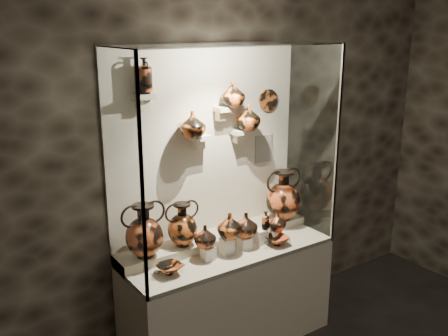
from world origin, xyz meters
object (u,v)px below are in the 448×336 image
Objects in this scene: amphora_mid at (182,224)px; lekythos_small at (265,219)px; jug_c at (246,225)px; ovoid_vase_b at (233,94)px; kylix_right at (277,240)px; lekythos_tall at (145,73)px; kylix_left at (169,268)px; amphora_right at (283,195)px; ovoid_vase_c at (248,117)px; jug_e at (277,222)px; jug_a at (205,236)px; amphora_left at (144,231)px; ovoid_vase_a at (193,124)px; jug_b at (230,226)px.

lekythos_small is (0.64, -0.20, -0.04)m from amphora_mid.
jug_c is 1.02× the size of ovoid_vase_b.
lekythos_tall is (-0.91, 0.38, 1.33)m from kylix_right.
lekythos_small is at bearing -18.99° from kylix_left.
amphora_mid is 1.22× the size of lekythos_tall.
jug_c is at bearing -178.84° from amphora_right.
ovoid_vase_c is at bearing 20.56° from amphora_mid.
jug_e is at bearing 64.46° from kylix_right.
lekythos_tall reaches higher than jug_e.
ovoid_vase_b is (-0.19, 0.35, 1.14)m from kylix_right.
kylix_right is 1.66m from lekythos_tall.
jug_a is 0.38m from jug_c.
kylix_right is at bearing -154.00° from jug_e.
lekythos_tall is (-0.30, 0.27, 1.19)m from jug_a.
lekythos_small is 0.87× the size of ovoid_vase_b.
lekythos_tall is at bearing 173.85° from lekythos_small.
amphora_left is at bearing -178.30° from lekythos_small.
lekythos_tall is (-0.98, 0.30, 1.22)m from jug_e.
jug_a is at bearing -173.91° from jug_c.
ovoid_vase_a is (-0.51, 0.26, 0.78)m from lekythos_small.
kylix_left is (-1.22, -0.21, -0.25)m from amphora_right.
lekythos_tall is at bearing 65.72° from amphora_left.
kylix_left is at bearing 179.25° from ovoid_vase_b.
amphora_mid reaches higher than kylix_right.
amphora_mid is at bearing 165.24° from jug_c.
jug_a is (0.09, -0.18, -0.06)m from amphora_mid.
amphora_mid is 0.99m from ovoid_vase_c.
kylix_left is at bearing 157.29° from jug_e.
ovoid_vase_b is at bearing 154.50° from amphora_right.
lekythos_tall is at bearing 63.78° from kylix_left.
ovoid_vase_a is at bearing 159.10° from amphora_right.
amphora_right is at bearing 40.95° from lekythos_small.
lekythos_tall is (-0.86, 0.30, 1.17)m from lekythos_small.
jug_c is 0.29m from kylix_right.
lekythos_small is 0.60× the size of lekythos_tall.
jug_b is 1.01m from ovoid_vase_b.
amphora_right is at bearing -1.19° from jug_b.
amphora_mid is 1.77× the size of ovoid_vase_b.
kylix_right is 1.00m from ovoid_vase_c.
lekythos_small is 0.74× the size of kylix_left.
ovoid_vase_a is (-0.56, 0.34, 0.94)m from kylix_right.
lekythos_tall is at bearing 138.69° from jug_e.
lekythos_small is (-0.12, 0.00, 0.05)m from jug_e.
ovoid_vase_b is (0.42, 0.24, 1.00)m from jug_a.
jug_a is 0.87× the size of jug_c.
kylix_left is at bearing -153.84° from jug_a.
jug_a is at bearing -169.65° from lekythos_small.
jug_b is 0.35m from lekythos_small.
lekythos_tall is 1.37× the size of ovoid_vase_c.
jug_b is 0.48m from jug_e.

